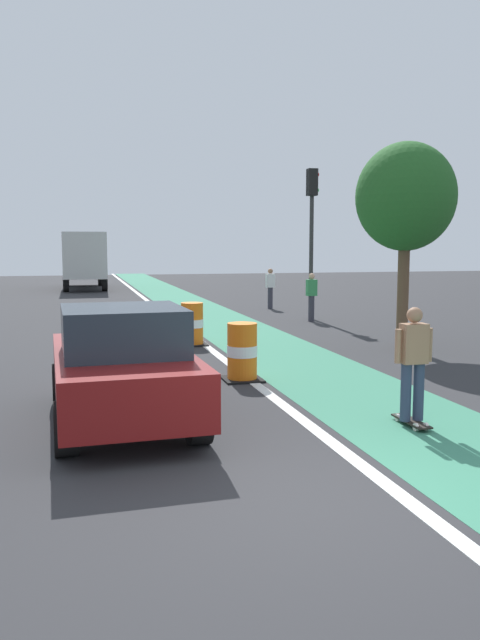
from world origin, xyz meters
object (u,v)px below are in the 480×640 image
at_px(skateboarder_on_lane, 413,362).
at_px(delivery_truck_down_block, 84,257).
at_px(traffic_barrel_mid, 192,324).
at_px(pedestrian_waiting, 311,296).
at_px(traffic_barrel_front, 242,352).
at_px(pedestrian_crossing, 270,287).
at_px(parked_sedan_nearest, 122,367).
at_px(street_tree_sidewalk, 406,198).
at_px(traffic_light_corner, 312,217).

bearing_deg(skateboarder_on_lane, delivery_truck_down_block, 97.54).
height_order(traffic_barrel_mid, pedestrian_waiting, pedestrian_waiting).
bearing_deg(delivery_truck_down_block, traffic_barrel_front, -84.71).
xyz_separation_m(traffic_barrel_front, pedestrian_waiting, (4.60, 8.55, 0.33)).
bearing_deg(traffic_barrel_front, pedestrian_crossing, 70.80).
relative_size(traffic_barrel_front, pedestrian_waiting, 0.68).
height_order(parked_sedan_nearest, pedestrian_crossing, parked_sedan_nearest).
bearing_deg(pedestrian_crossing, street_tree_sidewalk, -88.67).
height_order(traffic_light_corner, pedestrian_crossing, traffic_light_corner).
relative_size(parked_sedan_nearest, delivery_truck_down_block, 0.55).
height_order(traffic_barrel_front, pedestrian_waiting, pedestrian_waiting).
bearing_deg(pedestrian_waiting, pedestrian_crossing, 91.11).
bearing_deg(pedestrian_crossing, skateboarder_on_lane, -100.16).
relative_size(traffic_barrel_front, delivery_truck_down_block, 0.14).
distance_m(traffic_barrel_front, street_tree_sidewalk, 6.28).
bearing_deg(parked_sedan_nearest, delivery_truck_down_block, 90.18).
xyz_separation_m(traffic_barrel_mid, pedestrian_crossing, (4.67, 8.48, 0.33)).
height_order(delivery_truck_down_block, pedestrian_crossing, delivery_truck_down_block).
height_order(parked_sedan_nearest, traffic_barrel_mid, parked_sedan_nearest).
distance_m(skateboarder_on_lane, delivery_truck_down_block, 30.79).
bearing_deg(pedestrian_crossing, traffic_barrel_mid, -118.84).
xyz_separation_m(skateboarder_on_lane, parked_sedan_nearest, (-3.95, 1.10, -0.08)).
height_order(parked_sedan_nearest, traffic_barrel_front, parked_sedan_nearest).
relative_size(skateboarder_on_lane, delivery_truck_down_block, 0.22).
xyz_separation_m(traffic_barrel_front, delivery_truck_down_block, (-2.49, 26.92, 1.31)).
xyz_separation_m(traffic_barrel_mid, delivery_truck_down_block, (-2.33, 22.45, 1.31)).
height_order(traffic_barrel_mid, pedestrian_crossing, pedestrian_crossing).
height_order(traffic_barrel_mid, traffic_light_corner, traffic_light_corner).
xyz_separation_m(traffic_barrel_front, street_tree_sidewalk, (4.75, 2.66, 3.14)).
distance_m(traffic_barrel_mid, pedestrian_crossing, 9.69).
bearing_deg(street_tree_sidewalk, delivery_truck_down_block, 106.63).
xyz_separation_m(parked_sedan_nearest, traffic_barrel_front, (2.40, 2.48, -0.30)).
xyz_separation_m(parked_sedan_nearest, traffic_light_corner, (7.26, 11.78, 2.67)).
xyz_separation_m(pedestrian_crossing, pedestrian_waiting, (0.09, -4.41, 0.00)).
height_order(skateboarder_on_lane, traffic_light_corner, traffic_light_corner).
bearing_deg(parked_sedan_nearest, pedestrian_crossing, 65.88).
distance_m(traffic_barrel_front, pedestrian_crossing, 13.72).
bearing_deg(street_tree_sidewalk, traffic_light_corner, 89.10).
bearing_deg(street_tree_sidewalk, pedestrian_crossing, 91.33).
distance_m(traffic_barrel_mid, traffic_light_corner, 7.56).
bearing_deg(street_tree_sidewalk, traffic_barrel_mid, 159.71).
xyz_separation_m(pedestrian_crossing, street_tree_sidewalk, (0.24, -10.30, 2.80)).
xyz_separation_m(traffic_barrel_mid, traffic_light_corner, (5.02, 4.82, 2.97)).
distance_m(parked_sedan_nearest, traffic_barrel_mid, 7.32).
bearing_deg(pedestrian_waiting, delivery_truck_down_block, 111.10).
xyz_separation_m(traffic_barrel_mid, pedestrian_waiting, (4.76, 4.07, 0.33)).
bearing_deg(traffic_light_corner, traffic_barrel_front, -117.59).
relative_size(traffic_barrel_front, pedestrian_crossing, 0.68).
bearing_deg(pedestrian_crossing, traffic_light_corner, -84.63).
distance_m(traffic_barrel_mid, pedestrian_waiting, 6.27).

